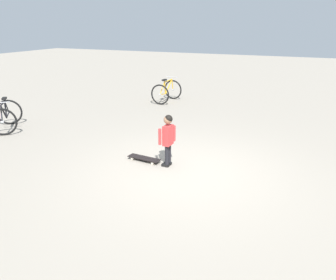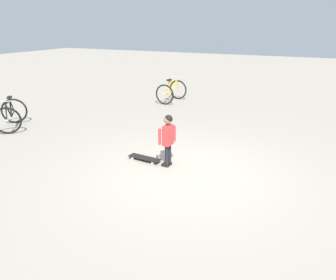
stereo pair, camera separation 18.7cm
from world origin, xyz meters
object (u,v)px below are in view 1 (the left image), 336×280
Objects in this scene: bicycle_near at (6,116)px; bicycle_far at (167,91)px; child_person at (168,135)px; skateboard at (144,158)px.

bicycle_near is 1.15× the size of bicycle_far.
bicycle_near is (-4.93, 0.47, -0.28)m from child_person.
child_person is at bearing -2.21° from skateboard.
skateboard is 0.66× the size of bicycle_far.
bicycle_far is (-1.80, 5.24, 0.32)m from skateboard.
child_person is 0.83× the size of bicycle_near.
bicycle_far is (2.58, 4.80, 0.00)m from bicycle_near.
skateboard is at bearing 177.79° from child_person.
child_person is at bearing -5.42° from bicycle_near.
bicycle_near is 5.44m from bicycle_far.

